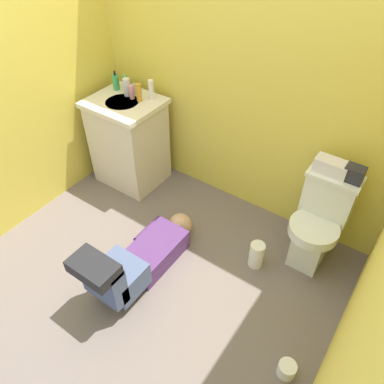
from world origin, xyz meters
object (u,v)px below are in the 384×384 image
at_px(bottle_amber, 139,93).
at_px(bottle_white, 151,90).
at_px(vanity_cabinet, 129,141).
at_px(bottle_clear, 127,87).
at_px(toilet_paper_roll, 287,369).
at_px(faucet, 134,89).
at_px(bottle_pink, 132,92).
at_px(bottle_green, 126,83).
at_px(tissue_box, 331,166).
at_px(paper_towel_roll, 256,255).
at_px(toiletry_bag, 354,174).
at_px(person_plumber, 137,259).
at_px(soap_dispenser, 116,82).
at_px(toilet, 318,222).

xyz_separation_m(bottle_amber, bottle_white, (0.06, 0.08, 0.01)).
distance_m(vanity_cabinet, bottle_clear, 0.49).
distance_m(bottle_clear, toilet_paper_roll, 2.41).
xyz_separation_m(faucet, bottle_pink, (0.03, -0.07, 0.01)).
bearing_deg(vanity_cabinet, faucet, 90.00).
bearing_deg(bottle_green, tissue_box, -0.18).
distance_m(faucet, toilet_paper_roll, 2.39).
xyz_separation_m(vanity_cabinet, bottle_pink, (0.03, 0.07, 0.46)).
bearing_deg(bottle_green, paper_towel_roll, -14.79).
relative_size(toiletry_bag, bottle_amber, 0.82).
height_order(person_plumber, soap_dispenser, soap_dispenser).
bearing_deg(vanity_cabinet, bottle_clear, 111.34).
bearing_deg(soap_dispenser, bottle_pink, -12.31).
distance_m(tissue_box, bottle_amber, 1.61).
bearing_deg(faucet, vanity_cabinet, -90.00).
distance_m(tissue_box, soap_dispenser, 1.91).
bearing_deg(paper_towel_roll, vanity_cabinet, 169.80).
bearing_deg(tissue_box, toiletry_bag, 0.00).
relative_size(toiletry_bag, bottle_clear, 0.82).
xyz_separation_m(vanity_cabinet, person_plumber, (0.80, -0.84, -0.24)).
distance_m(vanity_cabinet, tissue_box, 1.77).
height_order(toiletry_bag, bottle_pink, bottle_pink).
relative_size(bottle_amber, paper_towel_roll, 0.68).
xyz_separation_m(person_plumber, bottle_amber, (-0.69, 0.91, 0.72)).
distance_m(bottle_amber, toilet_paper_roll, 2.28).
relative_size(bottle_clear, toilet_paper_roll, 1.37).
relative_size(bottle_clear, paper_towel_roll, 0.68).
distance_m(vanity_cabinet, person_plumber, 1.19).
bearing_deg(bottle_pink, soap_dispenser, 167.69).
bearing_deg(toiletry_bag, bottle_white, 179.60).
bearing_deg(toiletry_bag, person_plumber, -137.35).
distance_m(bottle_pink, toilet_paper_roll, 2.34).
height_order(toiletry_bag, toilet_paper_roll, toiletry_bag).
bearing_deg(toiletry_bag, vanity_cabinet, -175.54).
distance_m(toilet, bottle_white, 1.68).
distance_m(bottle_green, bottle_amber, 0.23).
height_order(soap_dispenser, bottle_green, soap_dispenser).
relative_size(soap_dispenser, bottle_green, 1.23).
height_order(vanity_cabinet, person_plumber, vanity_cabinet).
xyz_separation_m(toilet, bottle_clear, (-1.80, 0.04, 0.53)).
xyz_separation_m(bottle_green, bottle_pink, (0.14, -0.08, -0.01)).
relative_size(tissue_box, bottle_green, 1.62).
bearing_deg(toilet_paper_roll, paper_towel_roll, 130.68).
xyz_separation_m(soap_dispenser, toilet_paper_roll, (2.19, -1.01, -0.84)).
bearing_deg(bottle_amber, bottle_white, 53.59).
height_order(soap_dispenser, bottle_pink, soap_dispenser).
xyz_separation_m(toiletry_bag, bottle_amber, (-1.76, -0.07, 0.09)).
relative_size(paper_towel_roll, toilet_paper_roll, 2.02).
height_order(person_plumber, paper_towel_roll, person_plumber).
xyz_separation_m(tissue_box, toilet_paper_roll, (0.28, -1.03, -0.75)).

